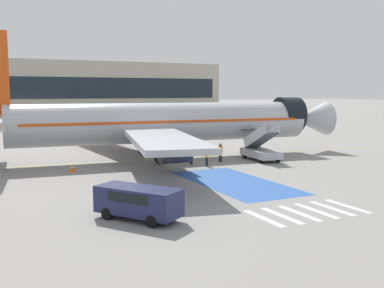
{
  "coord_description": "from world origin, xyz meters",
  "views": [
    {
      "loc": [
        -16.69,
        -41.63,
        6.78
      ],
      "look_at": [
        2.36,
        -1.95,
        1.65
      ],
      "focal_mm": 42.0,
      "sensor_mm": 36.0,
      "label": 1
    }
  ],
  "objects_px": {
    "boarding_stairs_forward": "(261,151)",
    "traffic_cone_0": "(72,168)",
    "ground_crew_1": "(220,151)",
    "ground_crew_2": "(191,154)",
    "airliner": "(159,123)",
    "service_van_0": "(138,200)",
    "ground_crew_0": "(207,156)",
    "fuel_tanker": "(65,128)",
    "terminal_building": "(19,91)"
  },
  "relations": [
    {
      "from": "airliner",
      "to": "service_van_0",
      "type": "bearing_deg",
      "value": -19.96
    },
    {
      "from": "ground_crew_2",
      "to": "ground_crew_0",
      "type": "bearing_deg",
      "value": -163.6
    },
    {
      "from": "ground_crew_0",
      "to": "ground_crew_2",
      "type": "height_order",
      "value": "ground_crew_2"
    },
    {
      "from": "boarding_stairs_forward",
      "to": "ground_crew_0",
      "type": "height_order",
      "value": "boarding_stairs_forward"
    },
    {
      "from": "fuel_tanker",
      "to": "terminal_building",
      "type": "bearing_deg",
      "value": 90.23
    },
    {
      "from": "airliner",
      "to": "ground_crew_1",
      "type": "height_order",
      "value": "airliner"
    },
    {
      "from": "service_van_0",
      "to": "traffic_cone_0",
      "type": "distance_m",
      "value": 16.19
    },
    {
      "from": "ground_crew_2",
      "to": "fuel_tanker",
      "type": "bearing_deg",
      "value": 0.64
    },
    {
      "from": "traffic_cone_0",
      "to": "terminal_building",
      "type": "bearing_deg",
      "value": 88.46
    },
    {
      "from": "service_van_0",
      "to": "ground_crew_2",
      "type": "distance_m",
      "value": 18.59
    },
    {
      "from": "fuel_tanker",
      "to": "ground_crew_1",
      "type": "relative_size",
      "value": 5.66
    },
    {
      "from": "boarding_stairs_forward",
      "to": "ground_crew_1",
      "type": "bearing_deg",
      "value": 172.25
    },
    {
      "from": "fuel_tanker",
      "to": "ground_crew_2",
      "type": "distance_m",
      "value": 27.63
    },
    {
      "from": "ground_crew_2",
      "to": "terminal_building",
      "type": "height_order",
      "value": "terminal_building"
    },
    {
      "from": "ground_crew_0",
      "to": "ground_crew_1",
      "type": "distance_m",
      "value": 2.88
    },
    {
      "from": "ground_crew_0",
      "to": "terminal_building",
      "type": "height_order",
      "value": "terminal_building"
    },
    {
      "from": "ground_crew_1",
      "to": "terminal_building",
      "type": "distance_m",
      "value": 73.96
    },
    {
      "from": "fuel_tanker",
      "to": "ground_crew_1",
      "type": "distance_m",
      "value": 28.44
    },
    {
      "from": "airliner",
      "to": "traffic_cone_0",
      "type": "height_order",
      "value": "airliner"
    },
    {
      "from": "ground_crew_1",
      "to": "ground_crew_2",
      "type": "relative_size",
      "value": 1.08
    },
    {
      "from": "boarding_stairs_forward",
      "to": "terminal_building",
      "type": "distance_m",
      "value": 75.61
    },
    {
      "from": "ground_crew_1",
      "to": "ground_crew_2",
      "type": "height_order",
      "value": "ground_crew_1"
    },
    {
      "from": "airliner",
      "to": "service_van_0",
      "type": "xyz_separation_m",
      "value": [
        -9.03,
        -19.88,
        -2.61
      ]
    },
    {
      "from": "ground_crew_1",
      "to": "traffic_cone_0",
      "type": "relative_size",
      "value": 2.65
    },
    {
      "from": "boarding_stairs_forward",
      "to": "traffic_cone_0",
      "type": "height_order",
      "value": "boarding_stairs_forward"
    },
    {
      "from": "airliner",
      "to": "fuel_tanker",
      "type": "distance_m",
      "value": 22.97
    },
    {
      "from": "ground_crew_0",
      "to": "boarding_stairs_forward",
      "type": "bearing_deg",
      "value": 156.49
    },
    {
      "from": "boarding_stairs_forward",
      "to": "ground_crew_1",
      "type": "relative_size",
      "value": 2.96
    },
    {
      "from": "fuel_tanker",
      "to": "service_van_0",
      "type": "xyz_separation_m",
      "value": [
        -3.66,
        -42.13,
        -0.7
      ]
    },
    {
      "from": "airliner",
      "to": "service_van_0",
      "type": "relative_size",
      "value": 8.41
    },
    {
      "from": "boarding_stairs_forward",
      "to": "fuel_tanker",
      "type": "bearing_deg",
      "value": 121.66
    },
    {
      "from": "airliner",
      "to": "terminal_building",
      "type": "relative_size",
      "value": 0.42
    },
    {
      "from": "traffic_cone_0",
      "to": "ground_crew_1",
      "type": "bearing_deg",
      "value": -2.61
    },
    {
      "from": "ground_crew_0",
      "to": "terminal_building",
      "type": "bearing_deg",
      "value": -112.8
    },
    {
      "from": "airliner",
      "to": "ground_crew_2",
      "type": "bearing_deg",
      "value": 22.21
    },
    {
      "from": "ground_crew_2",
      "to": "ground_crew_1",
      "type": "bearing_deg",
      "value": -100.8
    },
    {
      "from": "boarding_stairs_forward",
      "to": "ground_crew_2",
      "type": "height_order",
      "value": "boarding_stairs_forward"
    },
    {
      "from": "service_van_0",
      "to": "fuel_tanker",
      "type": "bearing_deg",
      "value": -129.65
    },
    {
      "from": "airliner",
      "to": "terminal_building",
      "type": "bearing_deg",
      "value": -169.28
    },
    {
      "from": "fuel_tanker",
      "to": "terminal_building",
      "type": "distance_m",
      "value": 46.45
    },
    {
      "from": "ground_crew_2",
      "to": "service_van_0",
      "type": "bearing_deg",
      "value": 132.05
    },
    {
      "from": "ground_crew_1",
      "to": "fuel_tanker",
      "type": "bearing_deg",
      "value": -34.41
    },
    {
      "from": "ground_crew_0",
      "to": "ground_crew_1",
      "type": "height_order",
      "value": "ground_crew_1"
    },
    {
      "from": "airliner",
      "to": "ground_crew_2",
      "type": "xyz_separation_m",
      "value": [
        1.44,
        -4.51,
        -2.73
      ]
    },
    {
      "from": "boarding_stairs_forward",
      "to": "traffic_cone_0",
      "type": "bearing_deg",
      "value": 179.67
    },
    {
      "from": "traffic_cone_0",
      "to": "terminal_building",
      "type": "relative_size",
      "value": 0.01
    },
    {
      "from": "airliner",
      "to": "ground_crew_2",
      "type": "distance_m",
      "value": 5.47
    },
    {
      "from": "boarding_stairs_forward",
      "to": "fuel_tanker",
      "type": "height_order",
      "value": "boarding_stairs_forward"
    },
    {
      "from": "boarding_stairs_forward",
      "to": "ground_crew_2",
      "type": "relative_size",
      "value": 3.22
    },
    {
      "from": "fuel_tanker",
      "to": "traffic_cone_0",
      "type": "height_order",
      "value": "fuel_tanker"
    }
  ]
}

